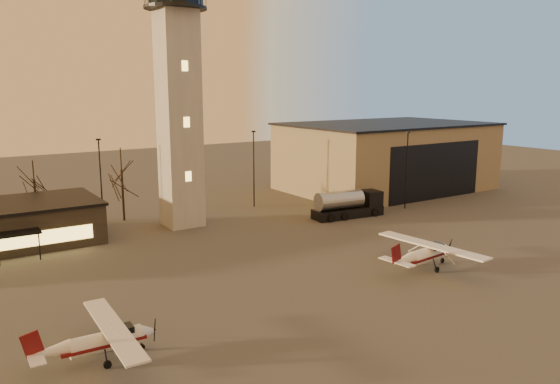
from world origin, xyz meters
The scene contains 8 objects.
ground centered at (0.00, 0.00, 0.00)m, with size 220.00×220.00×0.00m, color #494643.
control_tower centered at (0.00, 30.00, 16.33)m, with size 6.80×6.80×32.60m.
hangar centered at (36.00, 33.98, 5.15)m, with size 30.60×20.60×10.30m.
light_poles centered at (0.50, 31.00, 5.41)m, with size 58.50×12.25×10.14m.
tree_row centered at (-13.70, 39.16, 5.94)m, with size 37.20×9.20×8.80m.
cessna_front centered at (12.01, 3.79, 1.03)m, with size 8.72×11.00×3.02m.
cessna_rear centered at (-16.44, 2.84, 0.94)m, with size 7.85×9.92×2.74m.
fuel_truck centered at (18.56, 22.51, 1.33)m, with size 9.32×3.76×3.37m.
Camera 1 is at (-24.39, -27.60, 15.82)m, focal length 35.00 mm.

